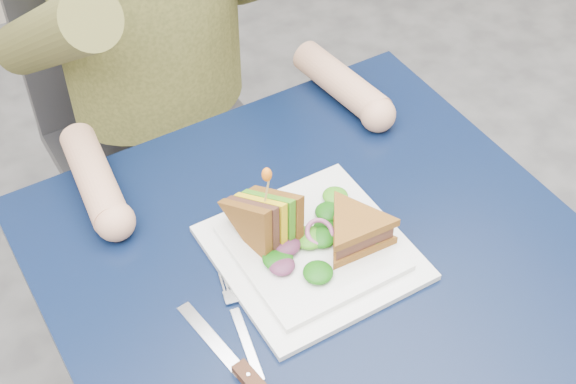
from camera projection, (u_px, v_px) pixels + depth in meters
table at (327, 301)px, 1.19m from camera, size 0.75×0.75×0.73m
chair at (145, 101)px, 1.69m from camera, size 0.42×0.40×0.93m
plate at (312, 251)px, 1.14m from camera, size 0.26×0.26×0.02m
sandwich_flat at (355, 230)px, 1.12m from camera, size 0.13×0.13×0.05m
sandwich_upright at (268, 221)px, 1.12m from camera, size 0.09×0.14×0.14m
fork at (241, 327)px, 1.06m from camera, size 0.06×0.18×0.01m
knife at (251, 381)px, 1.00m from camera, size 0.05×0.22×0.02m
toothpick at (267, 189)px, 1.07m from camera, size 0.01×0.01×0.06m
toothpick_frill at (267, 175)px, 1.05m from camera, size 0.01×0.01×0.02m
lettuce_spill at (312, 235)px, 1.13m from camera, size 0.15×0.13×0.02m
onion_ring at (320, 232)px, 1.13m from camera, size 0.04×0.04×0.02m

